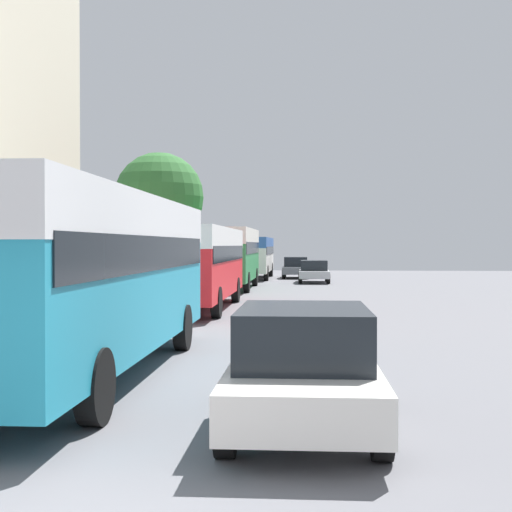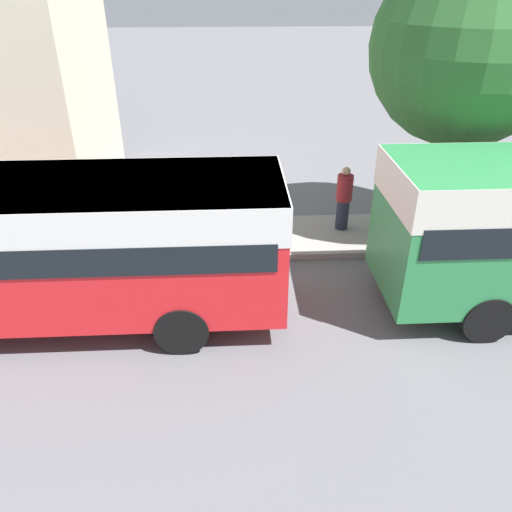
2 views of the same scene
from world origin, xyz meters
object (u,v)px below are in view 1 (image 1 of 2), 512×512
(car_far_curb, at_px, (314,271))
(pedestrian_near_curb, at_px, (145,273))
(bus_lead, at_px, (86,260))
(car_crossing, at_px, (303,366))
(bus_following, at_px, (195,256))
(bus_rear, at_px, (252,252))
(bus_third_in_line, at_px, (230,250))
(car_distant, at_px, (296,267))

(car_far_curb, distance_m, pedestrian_near_curb, 13.81)
(pedestrian_near_curb, bearing_deg, bus_lead, -80.04)
(bus_lead, bearing_deg, car_crossing, -40.46)
(bus_following, bearing_deg, bus_rear, 89.25)
(car_far_curb, bearing_deg, bus_third_in_line, -124.14)
(bus_lead, bearing_deg, bus_following, 90.57)
(car_distant, bearing_deg, bus_rear, 14.25)
(car_crossing, height_order, car_far_curb, car_crossing)
(bus_lead, bearing_deg, bus_third_in_line, 90.22)
(bus_rear, distance_m, car_crossing, 40.06)
(car_crossing, height_order, car_distant, car_crossing)
(bus_following, height_order, car_far_curb, bus_following)
(bus_following, relative_size, car_far_curb, 2.29)
(bus_following, bearing_deg, car_distant, 82.16)
(car_crossing, distance_m, car_distant, 40.66)
(bus_rear, bearing_deg, car_far_curb, -50.59)
(bus_lead, distance_m, pedestrian_near_curb, 20.57)
(car_far_curb, bearing_deg, bus_following, -103.84)
(car_far_curb, height_order, car_distant, car_distant)
(bus_lead, height_order, pedestrian_near_curb, bus_lead)
(bus_lead, xyz_separation_m, bus_rear, (0.18, 36.65, -0.21))
(car_far_curb, xyz_separation_m, pedestrian_near_curb, (-7.94, -11.30, 0.29))
(car_crossing, bearing_deg, bus_following, 103.43)
(bus_rear, distance_m, pedestrian_near_curb, 16.86)
(car_far_curb, relative_size, pedestrian_near_curb, 2.59)
(pedestrian_near_curb, bearing_deg, bus_following, -64.09)
(bus_lead, relative_size, pedestrian_near_curb, 6.19)
(car_crossing, xyz_separation_m, car_distant, (-0.58, 40.65, -0.02))
(car_distant, bearing_deg, pedestrian_near_curb, 68.54)
(bus_following, distance_m, bus_rear, 23.46)
(car_crossing, bearing_deg, pedestrian_near_curb, 107.37)
(bus_following, relative_size, car_crossing, 2.43)
(bus_following, distance_m, car_far_curb, 18.92)
(pedestrian_near_curb, bearing_deg, bus_third_in_line, 53.60)
(bus_rear, height_order, car_distant, bus_rear)
(bus_following, xyz_separation_m, car_crossing, (3.92, -16.42, -1.12))
(bus_lead, bearing_deg, car_far_curb, 82.08)
(bus_lead, xyz_separation_m, bus_third_in_line, (-0.09, 24.92, -0.01))
(bus_following, distance_m, car_crossing, 16.92)
(car_crossing, bearing_deg, bus_lead, 139.54)
(bus_lead, distance_m, car_far_curb, 31.86)
(bus_following, height_order, car_distant, bus_following)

